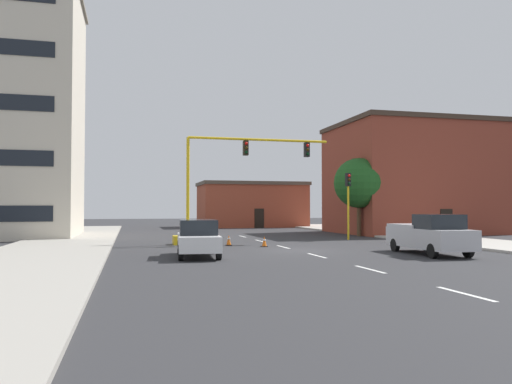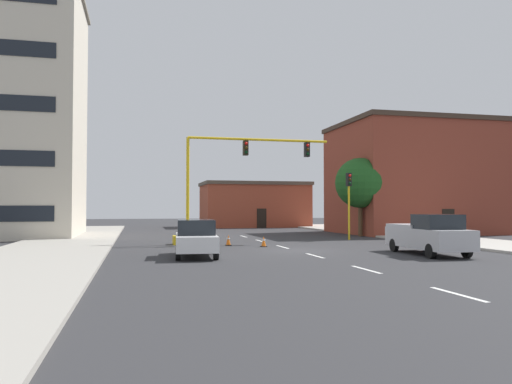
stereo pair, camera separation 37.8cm
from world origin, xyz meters
The scene contains 18 objects.
ground_plane centered at (0.00, 0.00, 0.00)m, with size 160.00×160.00×0.00m, color #2D2D30.
sidewalk_left centered at (-12.72, 8.00, 0.07)m, with size 6.00×56.00×0.14m, color #9E998E.
sidewalk_right centered at (12.72, 8.00, 0.07)m, with size 6.00×56.00×0.14m, color #B2ADA3.
lane_stripe_seg_0 centered at (0.00, -14.00, 0.00)m, with size 0.16×2.40×0.01m, color silver.
lane_stripe_seg_1 centered at (0.00, -8.50, 0.00)m, with size 0.16×2.40×0.01m, color silver.
lane_stripe_seg_2 centered at (0.00, -3.00, 0.00)m, with size 0.16×2.40×0.01m, color silver.
lane_stripe_seg_3 centered at (0.00, 2.50, 0.00)m, with size 0.16×2.40×0.01m, color silver.
lane_stripe_seg_4 centered at (0.00, 8.00, 0.00)m, with size 0.16×2.40×0.01m, color silver.
lane_stripe_seg_5 centered at (0.00, 13.50, 0.00)m, with size 0.16×2.40×0.01m, color silver.
building_brick_center centered at (5.42, 33.00, 2.67)m, with size 12.50×7.85×5.33m.
building_row_right centered at (16.10, 15.26, 4.99)m, with size 13.37×10.93×9.97m.
traffic_signal_gantry centered at (-3.84, 5.90, 2.31)m, with size 10.22×1.20×6.83m.
traffic_light_pole_right centered at (6.50, 7.66, 3.53)m, with size 0.32×0.47×4.80m.
tree_right_mid centered at (9.27, 11.67, 4.29)m, with size 4.07×4.07×6.34m.
pickup_truck_silver centered at (5.62, -3.79, 0.97)m, with size 2.27×5.49×1.99m.
sedan_white_near_left centered at (-5.62, -2.17, 0.89)m, with size 2.20×4.63×1.74m.
traffic_cone_roadside_a centered at (-2.88, 4.39, 0.33)m, with size 0.36×0.36×0.66m.
traffic_cone_roadside_b centered at (-1.03, 2.93, 0.31)m, with size 0.36×0.36×0.63m.
Camera 2 is at (-8.36, -25.85, 2.31)m, focal length 35.27 mm.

